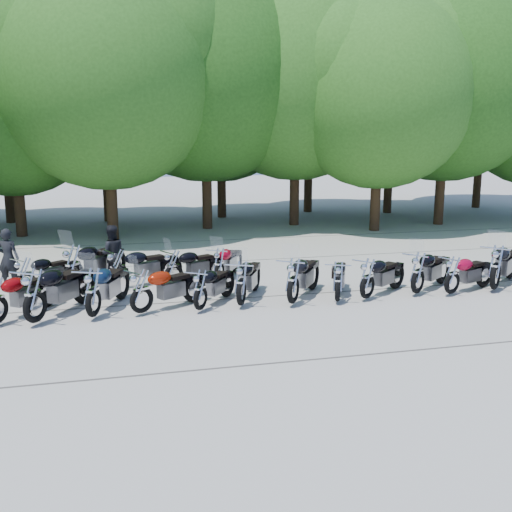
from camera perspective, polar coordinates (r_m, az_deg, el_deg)
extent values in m
plane|color=#9E9A8E|center=(14.25, 1.41, -5.53)|extent=(90.00, 90.00, 0.00)
cylinder|color=#3A2614|center=(26.39, -21.64, 5.32)|extent=(0.44, 0.44, 3.31)
sphere|color=#286319|center=(26.28, -22.26, 13.27)|extent=(7.31, 7.31, 7.31)
cylinder|color=#3A2614|center=(24.50, -13.62, 6.11)|extent=(0.44, 0.44, 3.93)
sphere|color=#357721|center=(24.48, -14.13, 16.31)|extent=(8.70, 8.70, 8.70)
cylinder|color=#3A2614|center=(26.64, -4.71, 7.04)|extent=(0.44, 0.44, 4.13)
sphere|color=#286319|center=(26.66, -4.88, 16.89)|extent=(9.13, 9.13, 9.13)
cylinder|color=#3A2614|center=(27.66, 3.69, 7.19)|extent=(0.44, 0.44, 4.09)
sphere|color=#357721|center=(27.68, 3.82, 16.58)|extent=(9.04, 9.04, 9.04)
cylinder|color=#3A2614|center=(26.51, 11.34, 6.28)|extent=(0.44, 0.44, 3.62)
sphere|color=#357721|center=(26.44, 11.70, 14.95)|extent=(8.00, 8.00, 8.00)
cylinder|color=#3A2614|center=(29.03, 17.17, 6.80)|extent=(0.44, 0.44, 3.98)
sphere|color=#286319|center=(29.03, 17.71, 15.49)|extent=(8.79, 8.79, 8.79)
cylinder|color=#3A2614|center=(30.60, -22.53, 6.23)|extent=(0.44, 0.44, 3.52)
sphere|color=#357721|center=(30.53, -23.12, 13.52)|extent=(7.78, 7.78, 7.78)
cylinder|color=#3A2614|center=(29.69, -13.98, 6.53)|extent=(0.44, 0.44, 3.42)
sphere|color=#286319|center=(29.61, -14.36, 13.85)|extent=(7.56, 7.56, 7.56)
cylinder|color=#3A2614|center=(30.19, -3.30, 7.07)|extent=(0.44, 0.44, 3.56)
sphere|color=#286319|center=(30.13, -3.39, 14.58)|extent=(7.88, 7.88, 7.88)
cylinder|color=#3A2614|center=(32.36, 5.00, 7.53)|extent=(0.44, 0.44, 3.76)
sphere|color=#286319|center=(32.33, 5.14, 14.91)|extent=(8.31, 8.31, 8.31)
cylinder|color=#3A2614|center=(32.59, 12.50, 7.22)|extent=(0.44, 0.44, 3.63)
sphere|color=#357721|center=(32.54, 12.82, 14.29)|extent=(8.02, 8.02, 8.02)
cylinder|color=#3A2614|center=(36.32, 20.42, 7.79)|extent=(0.44, 0.44, 4.37)
sphere|color=#286319|center=(36.37, 20.98, 15.41)|extent=(9.67, 9.67, 9.67)
imported|color=black|center=(17.72, -22.54, -0.22)|extent=(0.70, 0.56, 1.67)
imported|color=black|center=(17.61, -13.60, 0.24)|extent=(0.85, 0.69, 1.64)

